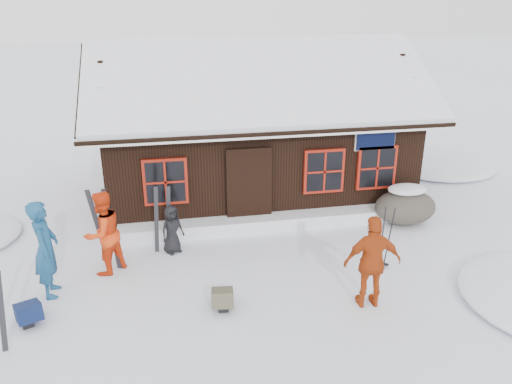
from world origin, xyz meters
TOP-DOWN VIEW (x-y plane):
  - ground at (0.00, 0.00)m, footprint 120.00×120.00m
  - mountain_hut at (1.50, 4.98)m, footprint 8.90×6.09m
  - snow_drift at (1.50, 2.25)m, footprint 7.60×0.60m
  - snow_mounds at (1.65, 1.86)m, footprint 20.60×13.20m
  - skier_teal at (-3.41, 0.20)m, footprint 0.50×0.73m
  - skier_orange_left at (-2.43, 0.85)m, footprint 1.10×1.09m
  - skier_orange_right at (2.48, -1.36)m, footprint 1.10×0.54m
  - skier_crouched at (-1.03, 1.46)m, footprint 0.66×0.59m
  - boulder at (4.82, 1.90)m, footprint 1.57×1.18m
  - ski_pair_mid at (-2.41, 1.09)m, footprint 0.60×0.29m
  - ski_pair_right at (-1.23, 1.56)m, footprint 0.44×0.08m
  - ski_poles at (3.31, -0.15)m, footprint 0.26×0.13m
  - backpack_blue at (-3.65, -0.72)m, footprint 0.60×0.67m
  - backpack_olive at (-0.23, -0.93)m, footprint 0.46×0.58m

SIDE VIEW (x-z plane):
  - ground at x=0.00m, z-range 0.00..0.00m
  - snow_mounds at x=1.65m, z-range -0.24..0.24m
  - backpack_olive at x=-0.23m, z-range 0.00..0.29m
  - backpack_blue at x=-3.65m, z-range 0.00..0.30m
  - snow_drift at x=1.50m, z-range 0.00..0.35m
  - boulder at x=4.82m, z-range 0.01..0.92m
  - skier_crouched at x=-1.03m, z-range 0.00..1.12m
  - ski_poles at x=3.31m, z-range -0.04..1.41m
  - ski_pair_right at x=-1.23m, z-range -0.05..1.56m
  - ski_pair_mid at x=-2.41m, z-range -0.05..1.77m
  - skier_orange_left at x=-2.43m, z-range 0.00..1.79m
  - skier_orange_right at x=2.48m, z-range 0.00..1.81m
  - skier_teal at x=-3.41m, z-range 0.00..1.95m
  - mountain_hut at x=1.50m, z-range -0.63..3.79m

